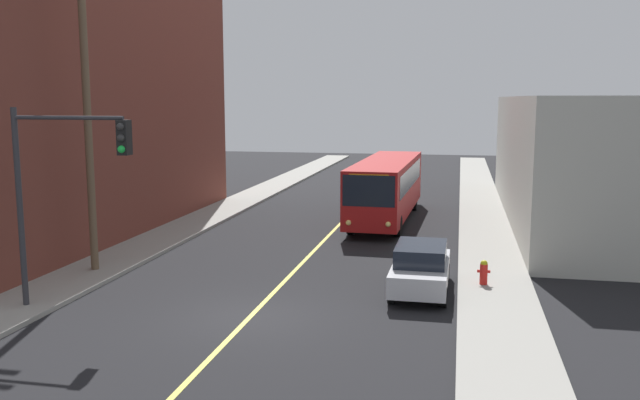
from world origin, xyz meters
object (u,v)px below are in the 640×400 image
object	(u,v)px
city_bus	(387,186)
traffic_signal_left_corner	(64,171)
fire_hydrant	(484,272)
parked_car_silver	(421,267)
utility_pole_near	(86,91)

from	to	relation	value
city_bus	traffic_signal_left_corner	distance (m)	19.35
traffic_signal_left_corner	fire_hydrant	xyz separation A→B (m)	(12.26, 5.20, -3.72)
city_bus	parked_car_silver	xyz separation A→B (m)	(2.58, -13.27, -0.98)
city_bus	fire_hydrant	distance (m)	13.31
city_bus	traffic_signal_left_corner	xyz separation A→B (m)	(-7.61, -17.61, 2.49)
traffic_signal_left_corner	fire_hydrant	size ratio (longest dim) A/B	7.14
parked_car_silver	utility_pole_near	world-z (taller)	utility_pole_near
city_bus	utility_pole_near	bearing A→B (deg)	-125.34
parked_car_silver	fire_hydrant	bearing A→B (deg)	22.36
parked_car_silver	fire_hydrant	size ratio (longest dim) A/B	5.25
traffic_signal_left_corner	fire_hydrant	distance (m)	13.83
city_bus	traffic_signal_left_corner	bearing A→B (deg)	-113.37
utility_pole_near	traffic_signal_left_corner	world-z (taller)	utility_pole_near
city_bus	utility_pole_near	size ratio (longest dim) A/B	1.02
city_bus	fire_hydrant	world-z (taller)	city_bus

